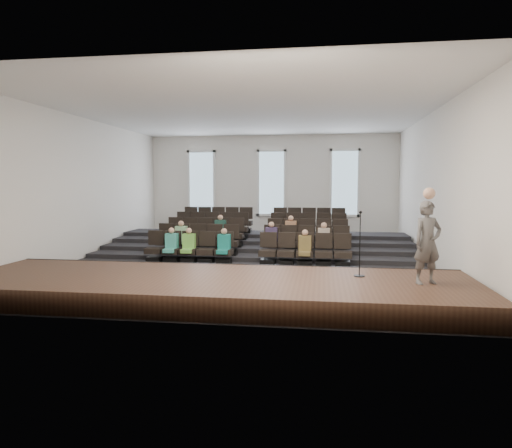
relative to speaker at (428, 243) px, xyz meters
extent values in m
plane|color=black|center=(-4.70, 5.08, -1.39)|extent=(14.00, 14.00, 0.00)
cube|color=white|center=(-4.70, 5.08, 3.62)|extent=(12.00, 14.00, 0.02)
cube|color=white|center=(-4.70, 12.10, 1.11)|extent=(12.00, 0.04, 5.00)
cube|color=white|center=(-4.70, -1.94, 1.11)|extent=(12.00, 0.04, 5.00)
cube|color=white|center=(-10.72, 5.08, 1.11)|extent=(0.04, 14.00, 5.00)
cube|color=white|center=(1.32, 5.08, 1.11)|extent=(0.04, 14.00, 5.00)
cube|color=#422A1C|center=(-4.70, -0.02, -1.14)|extent=(11.80, 3.60, 0.50)
cube|color=black|center=(-4.70, 1.75, -1.14)|extent=(11.80, 0.06, 0.52)
cube|color=black|center=(-4.70, 7.40, -1.32)|extent=(11.80, 4.80, 0.15)
cube|color=black|center=(-4.70, 7.93, -1.24)|extent=(11.80, 3.75, 0.30)
cube|color=black|center=(-4.70, 8.45, -1.17)|extent=(11.80, 2.70, 0.45)
cube|color=black|center=(-4.70, 8.98, -1.09)|extent=(11.80, 1.65, 0.60)
cube|color=black|center=(-7.82, 4.48, -1.29)|extent=(0.47, 0.43, 0.20)
cube|color=black|center=(-7.82, 4.48, -0.98)|extent=(0.55, 0.50, 0.19)
cube|color=black|center=(-7.82, 4.69, -0.57)|extent=(0.55, 0.08, 0.50)
cube|color=black|center=(-7.22, 4.48, -1.29)|extent=(0.47, 0.43, 0.20)
cube|color=black|center=(-7.22, 4.48, -0.98)|extent=(0.55, 0.50, 0.19)
cube|color=black|center=(-7.22, 4.69, -0.57)|extent=(0.55, 0.08, 0.50)
cube|color=black|center=(-6.62, 4.48, -1.29)|extent=(0.47, 0.43, 0.20)
cube|color=black|center=(-6.62, 4.48, -0.98)|extent=(0.55, 0.50, 0.19)
cube|color=black|center=(-6.62, 4.69, -0.57)|extent=(0.55, 0.08, 0.50)
cube|color=black|center=(-6.02, 4.48, -1.29)|extent=(0.47, 0.43, 0.20)
cube|color=black|center=(-6.02, 4.48, -0.98)|extent=(0.55, 0.50, 0.19)
cube|color=black|center=(-6.02, 4.69, -0.57)|extent=(0.55, 0.08, 0.50)
cube|color=black|center=(-5.42, 4.48, -1.29)|extent=(0.47, 0.43, 0.20)
cube|color=black|center=(-5.42, 4.48, -0.98)|extent=(0.55, 0.50, 0.19)
cube|color=black|center=(-5.42, 4.69, -0.57)|extent=(0.55, 0.08, 0.50)
cube|color=black|center=(-3.97, 4.48, -1.29)|extent=(0.47, 0.43, 0.20)
cube|color=black|center=(-3.97, 4.48, -0.98)|extent=(0.55, 0.50, 0.19)
cube|color=black|center=(-3.97, 4.69, -0.57)|extent=(0.55, 0.08, 0.50)
cube|color=black|center=(-3.37, 4.48, -1.29)|extent=(0.47, 0.43, 0.20)
cube|color=black|center=(-3.37, 4.48, -0.98)|extent=(0.55, 0.50, 0.19)
cube|color=black|center=(-3.37, 4.69, -0.57)|extent=(0.55, 0.08, 0.50)
cube|color=black|center=(-2.77, 4.48, -1.29)|extent=(0.47, 0.43, 0.20)
cube|color=black|center=(-2.77, 4.48, -0.98)|extent=(0.55, 0.50, 0.19)
cube|color=black|center=(-2.77, 4.69, -0.57)|extent=(0.55, 0.08, 0.50)
cube|color=black|center=(-2.17, 4.48, -1.29)|extent=(0.47, 0.43, 0.20)
cube|color=black|center=(-2.17, 4.48, -0.98)|extent=(0.55, 0.50, 0.19)
cube|color=black|center=(-2.17, 4.69, -0.57)|extent=(0.55, 0.08, 0.50)
cube|color=black|center=(-1.57, 4.48, -1.29)|extent=(0.47, 0.43, 0.20)
cube|color=black|center=(-1.57, 4.48, -0.98)|extent=(0.55, 0.50, 0.19)
cube|color=black|center=(-1.57, 4.69, -0.57)|extent=(0.55, 0.08, 0.50)
cube|color=black|center=(-7.82, 5.53, -1.14)|extent=(0.47, 0.43, 0.20)
cube|color=black|center=(-7.82, 5.53, -0.83)|extent=(0.55, 0.50, 0.19)
cube|color=black|center=(-7.82, 5.74, -0.42)|extent=(0.55, 0.08, 0.50)
cube|color=black|center=(-7.22, 5.53, -1.14)|extent=(0.47, 0.43, 0.20)
cube|color=black|center=(-7.22, 5.53, -0.83)|extent=(0.55, 0.50, 0.19)
cube|color=black|center=(-7.22, 5.74, -0.42)|extent=(0.55, 0.08, 0.50)
cube|color=black|center=(-6.62, 5.53, -1.14)|extent=(0.47, 0.43, 0.20)
cube|color=black|center=(-6.62, 5.53, -0.83)|extent=(0.55, 0.50, 0.19)
cube|color=black|center=(-6.62, 5.74, -0.42)|extent=(0.55, 0.08, 0.50)
cube|color=black|center=(-6.02, 5.53, -1.14)|extent=(0.47, 0.43, 0.20)
cube|color=black|center=(-6.02, 5.53, -0.83)|extent=(0.55, 0.50, 0.19)
cube|color=black|center=(-6.02, 5.74, -0.42)|extent=(0.55, 0.08, 0.50)
cube|color=black|center=(-5.42, 5.53, -1.14)|extent=(0.47, 0.43, 0.20)
cube|color=black|center=(-5.42, 5.53, -0.83)|extent=(0.55, 0.50, 0.19)
cube|color=black|center=(-5.42, 5.74, -0.42)|extent=(0.55, 0.08, 0.50)
cube|color=black|center=(-3.97, 5.53, -1.14)|extent=(0.47, 0.43, 0.20)
cube|color=black|center=(-3.97, 5.53, -0.83)|extent=(0.55, 0.50, 0.19)
cube|color=black|center=(-3.97, 5.74, -0.42)|extent=(0.55, 0.08, 0.50)
cube|color=black|center=(-3.37, 5.53, -1.14)|extent=(0.47, 0.43, 0.20)
cube|color=black|center=(-3.37, 5.53, -0.83)|extent=(0.55, 0.50, 0.19)
cube|color=black|center=(-3.37, 5.74, -0.42)|extent=(0.55, 0.08, 0.50)
cube|color=black|center=(-2.77, 5.53, -1.14)|extent=(0.47, 0.43, 0.20)
cube|color=black|center=(-2.77, 5.53, -0.83)|extent=(0.55, 0.50, 0.19)
cube|color=black|center=(-2.77, 5.74, -0.42)|extent=(0.55, 0.08, 0.50)
cube|color=black|center=(-2.17, 5.53, -1.14)|extent=(0.47, 0.43, 0.20)
cube|color=black|center=(-2.17, 5.53, -0.83)|extent=(0.55, 0.50, 0.19)
cube|color=black|center=(-2.17, 5.74, -0.42)|extent=(0.55, 0.08, 0.50)
cube|color=black|center=(-1.57, 5.53, -1.14)|extent=(0.47, 0.43, 0.20)
cube|color=black|center=(-1.57, 5.53, -0.83)|extent=(0.55, 0.50, 0.19)
cube|color=black|center=(-1.57, 5.74, -0.42)|extent=(0.55, 0.08, 0.50)
cube|color=black|center=(-7.82, 6.58, -0.99)|extent=(0.47, 0.42, 0.20)
cube|color=black|center=(-7.82, 6.58, -0.68)|extent=(0.55, 0.50, 0.19)
cube|color=black|center=(-7.82, 6.79, -0.27)|extent=(0.55, 0.08, 0.50)
cube|color=black|center=(-7.22, 6.58, -0.99)|extent=(0.47, 0.42, 0.20)
cube|color=black|center=(-7.22, 6.58, -0.68)|extent=(0.55, 0.50, 0.19)
cube|color=black|center=(-7.22, 6.79, -0.27)|extent=(0.55, 0.08, 0.50)
cube|color=black|center=(-6.62, 6.58, -0.99)|extent=(0.47, 0.42, 0.20)
cube|color=black|center=(-6.62, 6.58, -0.68)|extent=(0.55, 0.50, 0.19)
cube|color=black|center=(-6.62, 6.79, -0.27)|extent=(0.55, 0.08, 0.50)
cube|color=black|center=(-6.02, 6.58, -0.99)|extent=(0.47, 0.42, 0.20)
cube|color=black|center=(-6.02, 6.58, -0.68)|extent=(0.55, 0.50, 0.19)
cube|color=black|center=(-6.02, 6.79, -0.27)|extent=(0.55, 0.08, 0.50)
cube|color=black|center=(-5.42, 6.58, -0.99)|extent=(0.47, 0.42, 0.20)
cube|color=black|center=(-5.42, 6.58, -0.68)|extent=(0.55, 0.50, 0.19)
cube|color=black|center=(-5.42, 6.79, -0.27)|extent=(0.55, 0.08, 0.50)
cube|color=black|center=(-3.97, 6.58, -0.99)|extent=(0.47, 0.42, 0.20)
cube|color=black|center=(-3.97, 6.58, -0.68)|extent=(0.55, 0.50, 0.19)
cube|color=black|center=(-3.97, 6.79, -0.27)|extent=(0.55, 0.08, 0.50)
cube|color=black|center=(-3.37, 6.58, -0.99)|extent=(0.47, 0.42, 0.20)
cube|color=black|center=(-3.37, 6.58, -0.68)|extent=(0.55, 0.50, 0.19)
cube|color=black|center=(-3.37, 6.79, -0.27)|extent=(0.55, 0.08, 0.50)
cube|color=black|center=(-2.77, 6.58, -0.99)|extent=(0.47, 0.42, 0.20)
cube|color=black|center=(-2.77, 6.58, -0.68)|extent=(0.55, 0.50, 0.19)
cube|color=black|center=(-2.77, 6.79, -0.27)|extent=(0.55, 0.08, 0.50)
cube|color=black|center=(-2.17, 6.58, -0.99)|extent=(0.47, 0.42, 0.20)
cube|color=black|center=(-2.17, 6.58, -0.68)|extent=(0.55, 0.50, 0.19)
cube|color=black|center=(-2.17, 6.79, -0.27)|extent=(0.55, 0.08, 0.50)
cube|color=black|center=(-1.57, 6.58, -0.99)|extent=(0.47, 0.42, 0.20)
cube|color=black|center=(-1.57, 6.58, -0.68)|extent=(0.55, 0.50, 0.19)
cube|color=black|center=(-1.57, 6.79, -0.27)|extent=(0.55, 0.08, 0.50)
cube|color=black|center=(-7.82, 7.63, -0.84)|extent=(0.47, 0.42, 0.20)
cube|color=black|center=(-7.82, 7.63, -0.53)|extent=(0.55, 0.50, 0.19)
cube|color=black|center=(-7.82, 7.84, -0.12)|extent=(0.55, 0.08, 0.50)
cube|color=black|center=(-7.22, 7.63, -0.84)|extent=(0.47, 0.42, 0.20)
cube|color=black|center=(-7.22, 7.63, -0.53)|extent=(0.55, 0.50, 0.19)
cube|color=black|center=(-7.22, 7.84, -0.12)|extent=(0.55, 0.08, 0.50)
cube|color=black|center=(-6.62, 7.63, -0.84)|extent=(0.47, 0.42, 0.20)
cube|color=black|center=(-6.62, 7.63, -0.53)|extent=(0.55, 0.50, 0.19)
cube|color=black|center=(-6.62, 7.84, -0.12)|extent=(0.55, 0.08, 0.50)
cube|color=black|center=(-6.02, 7.63, -0.84)|extent=(0.47, 0.42, 0.20)
cube|color=black|center=(-6.02, 7.63, -0.53)|extent=(0.55, 0.50, 0.19)
cube|color=black|center=(-6.02, 7.84, -0.12)|extent=(0.55, 0.08, 0.50)
cube|color=black|center=(-5.42, 7.63, -0.84)|extent=(0.47, 0.42, 0.20)
cube|color=black|center=(-5.42, 7.63, -0.53)|extent=(0.55, 0.50, 0.19)
cube|color=black|center=(-5.42, 7.84, -0.12)|extent=(0.55, 0.08, 0.50)
cube|color=black|center=(-3.97, 7.63, -0.84)|extent=(0.47, 0.42, 0.20)
cube|color=black|center=(-3.97, 7.63, -0.53)|extent=(0.55, 0.50, 0.19)
cube|color=black|center=(-3.97, 7.84, -0.12)|extent=(0.55, 0.08, 0.50)
cube|color=black|center=(-3.37, 7.63, -0.84)|extent=(0.47, 0.42, 0.20)
cube|color=black|center=(-3.37, 7.63, -0.53)|extent=(0.55, 0.50, 0.19)
cube|color=black|center=(-3.37, 7.84, -0.12)|extent=(0.55, 0.08, 0.50)
cube|color=black|center=(-2.77, 7.63, -0.84)|extent=(0.47, 0.42, 0.20)
cube|color=black|center=(-2.77, 7.63, -0.53)|extent=(0.55, 0.50, 0.19)
cube|color=black|center=(-2.77, 7.84, -0.12)|extent=(0.55, 0.08, 0.50)
cube|color=black|center=(-2.17, 7.63, -0.84)|extent=(0.47, 0.42, 0.20)
cube|color=black|center=(-2.17, 7.63, -0.53)|extent=(0.55, 0.50, 0.19)
cube|color=black|center=(-2.17, 7.84, -0.12)|extent=(0.55, 0.08, 0.50)
cube|color=black|center=(-1.57, 7.63, -0.84)|extent=(0.47, 0.42, 0.20)
cube|color=black|center=(-1.57, 7.63, -0.53)|extent=(0.55, 0.50, 0.19)
cube|color=black|center=(-1.57, 7.84, -0.12)|extent=(0.55, 0.08, 0.50)
cube|color=black|center=(-7.82, 8.68, -0.69)|extent=(0.47, 0.42, 0.20)
cube|color=black|center=(-7.82, 8.68, -0.38)|extent=(0.55, 0.50, 0.19)
cube|color=black|center=(-7.82, 8.89, 0.03)|extent=(0.55, 0.08, 0.50)
cube|color=black|center=(-7.22, 8.68, -0.69)|extent=(0.47, 0.42, 0.20)
cube|color=black|center=(-7.22, 8.68, -0.38)|extent=(0.55, 0.50, 0.19)
cube|color=black|center=(-7.22, 8.89, 0.03)|extent=(0.55, 0.08, 0.50)
cube|color=black|center=(-6.62, 8.68, -0.69)|extent=(0.47, 0.42, 0.20)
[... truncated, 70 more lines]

